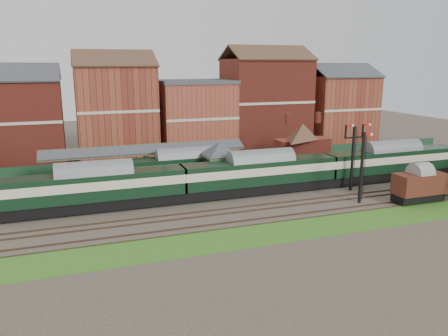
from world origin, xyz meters
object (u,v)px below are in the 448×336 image
object	(u,v)px
goods_van_a	(419,185)
semaphore_bracket	(353,153)
platform_railcar	(185,168)
signal_box	(220,164)
dmu_train	(260,173)

from	to	relation	value
goods_van_a	semaphore_bracket	bearing A→B (deg)	123.48
platform_railcar	goods_van_a	size ratio (longest dim) A/B	3.01
signal_box	semaphore_bracket	size ratio (longest dim) A/B	0.73
platform_railcar	goods_van_a	distance (m)	27.73
signal_box	goods_van_a	size ratio (longest dim) A/B	1.04
platform_railcar	signal_box	bearing A→B (deg)	-41.69
signal_box	platform_railcar	world-z (taller)	signal_box
semaphore_bracket	goods_van_a	xyz separation A→B (m)	(4.30, -6.50, -2.64)
semaphore_bracket	dmu_train	size ratio (longest dim) A/B	0.14
signal_box	semaphore_bracket	bearing A→B (deg)	-20.92
semaphore_bracket	goods_van_a	distance (m)	8.23
dmu_train	platform_railcar	xyz separation A→B (m)	(-7.61, 6.50, -0.20)
signal_box	platform_railcar	distance (m)	4.96
semaphore_bracket	dmu_train	distance (m)	11.55
semaphore_bracket	platform_railcar	distance (m)	20.87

